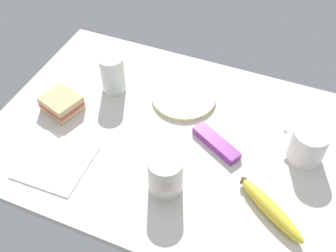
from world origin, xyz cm
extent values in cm
cube|color=beige|center=(0.00, 0.00, 1.00)|extent=(90.00, 64.00, 2.00)
cylinder|color=#EAE58C|center=(-0.86, 13.64, 2.60)|extent=(17.66, 17.66, 1.20)
cylinder|color=white|center=(33.27, 5.63, 6.42)|extent=(8.39, 8.39, 8.84)
cylinder|color=brown|center=(33.27, 5.63, 10.34)|extent=(7.38, 7.38, 0.40)
cylinder|color=white|center=(28.64, 8.96, 6.86)|extent=(3.18, 3.76, 1.20)
cylinder|color=silver|center=(5.62, -15.12, 6.82)|extent=(7.79, 7.79, 9.64)
cylinder|color=black|center=(5.62, -15.12, 11.14)|extent=(6.86, 6.86, 0.40)
cylinder|color=silver|center=(8.27, -19.71, 7.30)|extent=(3.64, 2.79, 1.20)
cube|color=#DBB77A|center=(-29.61, -2.66, 2.80)|extent=(11.22, 10.62, 1.60)
cube|color=#C14C4C|center=(-29.61, -2.66, 4.20)|extent=(11.22, 10.62, 1.20)
cube|color=#DBB77A|center=(-29.61, -2.66, 5.60)|extent=(11.22, 10.62, 1.60)
cylinder|color=silver|center=(-20.64, 10.12, 7.41)|extent=(6.67, 6.67, 10.81)
cylinder|color=white|center=(-20.64, 10.12, 5.79)|extent=(6.01, 6.01, 7.58)
ellipsoid|color=yellow|center=(29.13, -12.82, 3.64)|extent=(17.38, 13.15, 3.28)
cube|color=#4C3819|center=(21.75, -7.87, 3.64)|extent=(1.20, 1.20, 1.20)
cube|color=purple|center=(12.50, 1.01, 3.00)|extent=(13.84, 9.75, 2.00)
cube|color=white|center=(-21.45, -18.71, 2.15)|extent=(16.21, 16.21, 0.30)
camera|label=1|loc=(25.68, -62.24, 78.80)|focal=42.73mm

